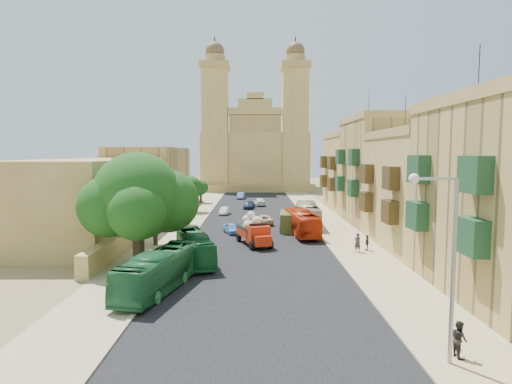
{
  "coord_description": "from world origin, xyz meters",
  "views": [
    {
      "loc": [
        -0.24,
        -29.68,
        9.05
      ],
      "look_at": [
        0.0,
        26.0,
        4.0
      ],
      "focal_mm": 30.0,
      "sensor_mm": 36.0,
      "label": 1
    }
  ],
  "objects_px": {
    "street_tree_b": "(177,197)",
    "pedestrian_a": "(357,243)",
    "street_tree_d": "(201,188)",
    "street_tree_c": "(191,188)",
    "car_dkblue": "(249,205)",
    "car_white_b": "(259,202)",
    "bus_cream_east": "(308,214)",
    "bus_red_east": "(302,222)",
    "church": "(255,151)",
    "car_white_a": "(225,211)",
    "streetlamp": "(443,245)",
    "olive_pickup": "(290,221)",
    "ficus_tree": "(138,199)",
    "street_tree_a": "(155,217)",
    "car_blue_a": "(232,228)",
    "car_cream": "(264,219)",
    "pedestrian_c": "(367,243)",
    "bus_green_south": "(160,271)",
    "pedestrian_b": "(459,339)",
    "bus_green_north": "(195,248)",
    "red_truck": "(254,231)",
    "car_blue_b": "(241,196)"
  },
  "relations": [
    {
      "from": "streetlamp",
      "to": "car_blue_a",
      "type": "relative_size",
      "value": 2.45
    },
    {
      "from": "bus_green_north",
      "to": "streetlamp",
      "type": "bearing_deg",
      "value": -69.86
    },
    {
      "from": "pedestrian_c",
      "to": "red_truck",
      "type": "bearing_deg",
      "value": -89.77
    },
    {
      "from": "street_tree_b",
      "to": "pedestrian_a",
      "type": "height_order",
      "value": "street_tree_b"
    },
    {
      "from": "car_blue_a",
      "to": "car_cream",
      "type": "xyz_separation_m",
      "value": [
        3.78,
        6.48,
        0.04
      ]
    },
    {
      "from": "street_tree_a",
      "to": "car_white_a",
      "type": "relative_size",
      "value": 1.28
    },
    {
      "from": "street_tree_b",
      "to": "streetlamp",
      "type": "bearing_deg",
      "value": -63.79
    },
    {
      "from": "street_tree_d",
      "to": "pedestrian_a",
      "type": "relative_size",
      "value": 2.37
    },
    {
      "from": "car_dkblue",
      "to": "car_white_b",
      "type": "bearing_deg",
      "value": 74.62
    },
    {
      "from": "car_dkblue",
      "to": "pedestrian_b",
      "type": "relative_size",
      "value": 2.34
    },
    {
      "from": "bus_green_north",
      "to": "ficus_tree",
      "type": "bearing_deg",
      "value": -179.5
    },
    {
      "from": "bus_cream_east",
      "to": "car_white_a",
      "type": "relative_size",
      "value": 3.1
    },
    {
      "from": "street_tree_c",
      "to": "bus_cream_east",
      "type": "distance_m",
      "value": 20.9
    },
    {
      "from": "bus_green_south",
      "to": "pedestrian_b",
      "type": "distance_m",
      "value": 18.01
    },
    {
      "from": "street_tree_d",
      "to": "bus_green_north",
      "type": "bearing_deg",
      "value": -83.57
    },
    {
      "from": "street_tree_b",
      "to": "streetlamp",
      "type": "xyz_separation_m",
      "value": [
        17.72,
        -36.0,
        1.66
      ]
    },
    {
      "from": "street_tree_c",
      "to": "bus_red_east",
      "type": "xyz_separation_m",
      "value": [
        15.06,
        -18.56,
        -2.38
      ]
    },
    {
      "from": "street_tree_b",
      "to": "pedestrian_a",
      "type": "xyz_separation_m",
      "value": [
        19.22,
        -15.19,
        -2.65
      ]
    },
    {
      "from": "street_tree_b",
      "to": "car_white_a",
      "type": "distance_m",
      "value": 11.07
    },
    {
      "from": "ficus_tree",
      "to": "car_cream",
      "type": "relative_size",
      "value": 2.09
    },
    {
      "from": "streetlamp",
      "to": "olive_pickup",
      "type": "height_order",
      "value": "streetlamp"
    },
    {
      "from": "church",
      "to": "ficus_tree",
      "type": "xyz_separation_m",
      "value": [
        -9.42,
        -74.61,
        -4.1
      ]
    },
    {
      "from": "car_blue_b",
      "to": "street_tree_a",
      "type": "bearing_deg",
      "value": -95.46
    },
    {
      "from": "street_tree_b",
      "to": "bus_cream_east",
      "type": "distance_m",
      "value": 16.65
    },
    {
      "from": "street_tree_a",
      "to": "car_dkblue",
      "type": "bearing_deg",
      "value": 72.24
    },
    {
      "from": "ficus_tree",
      "to": "bus_green_south",
      "type": "distance_m",
      "value": 7.87
    },
    {
      "from": "bus_green_north",
      "to": "car_white_b",
      "type": "height_order",
      "value": "bus_green_north"
    },
    {
      "from": "street_tree_b",
      "to": "street_tree_c",
      "type": "bearing_deg",
      "value": 90.0
    },
    {
      "from": "streetlamp",
      "to": "car_dkblue",
      "type": "height_order",
      "value": "streetlamp"
    },
    {
      "from": "car_white_a",
      "to": "street_tree_d",
      "type": "bearing_deg",
      "value": 117.21
    },
    {
      "from": "bus_red_east",
      "to": "car_white_b",
      "type": "bearing_deg",
      "value": -85.82
    },
    {
      "from": "church",
      "to": "bus_green_south",
      "type": "height_order",
      "value": "church"
    },
    {
      "from": "red_truck",
      "to": "bus_red_east",
      "type": "distance_m",
      "value": 7.64
    },
    {
      "from": "street_tree_b",
      "to": "streetlamp",
      "type": "distance_m",
      "value": 40.16
    },
    {
      "from": "streetlamp",
      "to": "bus_red_east",
      "type": "height_order",
      "value": "streetlamp"
    },
    {
      "from": "pedestrian_a",
      "to": "pedestrian_c",
      "type": "distance_m",
      "value": 1.25
    },
    {
      "from": "bus_red_east",
      "to": "street_tree_c",
      "type": "bearing_deg",
      "value": -56.27
    },
    {
      "from": "bus_red_east",
      "to": "car_blue_a",
      "type": "distance_m",
      "value": 7.9
    },
    {
      "from": "streetlamp",
      "to": "olive_pickup",
      "type": "xyz_separation_m",
      "value": [
        -3.72,
        32.0,
        -4.14
      ]
    },
    {
      "from": "church",
      "to": "street_tree_d",
      "type": "bearing_deg",
      "value": -108.09
    },
    {
      "from": "church",
      "to": "pedestrian_c",
      "type": "distance_m",
      "value": 70.46
    },
    {
      "from": "bus_red_east",
      "to": "car_cream",
      "type": "xyz_separation_m",
      "value": [
        -4.06,
        7.11,
        -0.75
      ]
    },
    {
      "from": "street_tree_a",
      "to": "streetlamp",
      "type": "relative_size",
      "value": 0.51
    },
    {
      "from": "street_tree_a",
      "to": "bus_green_south",
      "type": "bearing_deg",
      "value": -76.0
    },
    {
      "from": "bus_cream_east",
      "to": "pedestrian_a",
      "type": "bearing_deg",
      "value": 102.79
    },
    {
      "from": "streetlamp",
      "to": "car_white_b",
      "type": "xyz_separation_m",
      "value": [
        -7.1,
        55.91,
        -4.49
      ]
    },
    {
      "from": "church",
      "to": "bus_green_north",
      "type": "bearing_deg",
      "value": -94.05
    },
    {
      "from": "street_tree_c",
      "to": "car_dkblue",
      "type": "bearing_deg",
      "value": 24.04
    },
    {
      "from": "pedestrian_a",
      "to": "olive_pickup",
      "type": "bearing_deg",
      "value": -81.79
    },
    {
      "from": "bus_red_east",
      "to": "car_white_b",
      "type": "distance_m",
      "value": 26.85
    }
  ]
}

